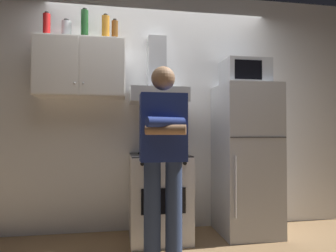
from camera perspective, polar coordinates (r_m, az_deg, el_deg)
name	(u,v)px	position (r m, az deg, el deg)	size (l,w,h in m)	color
ground_plane	(168,247)	(3.02, 0.00, -22.40)	(7.00, 7.00, 0.00)	olive
back_wall_tiled	(159,110)	(3.42, -1.66, 3.15)	(4.80, 0.10, 2.70)	white
upper_cabinet	(81,69)	(3.24, -16.42, 10.58)	(0.90, 0.37, 0.60)	white
stove_oven	(159,196)	(3.12, -1.71, -13.38)	(0.60, 0.62, 0.87)	white
range_hood	(158,85)	(3.22, -2.00, 7.86)	(0.60, 0.44, 0.75)	#B7BABF
refrigerator	(246,159)	(3.33, 14.81, -6.18)	(0.60, 0.62, 1.60)	silver
microwave	(245,73)	(3.40, 14.59, 9.85)	(0.48, 0.37, 0.28)	#B7BABF
person_standing	(163,155)	(2.45, -0.94, -5.65)	(0.38, 0.33, 1.64)	navy
bottle_wine_green	(85,25)	(3.37, -15.81, 18.25)	(0.08, 0.08, 0.34)	#19471E
bottle_liquor_amber	(106,28)	(3.31, -11.96, 18.04)	(0.08, 0.08, 0.27)	#B7721E
bottle_soda_red	(47,25)	(3.38, -22.40, 17.54)	(0.07, 0.07, 0.26)	red
bottle_canister_steel	(66,31)	(3.40, -19.03, 17.05)	(0.10, 0.10, 0.22)	#B2B5BA
bottle_beer_brown	(115,31)	(3.35, -10.25, 17.56)	(0.07, 0.07, 0.25)	brown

